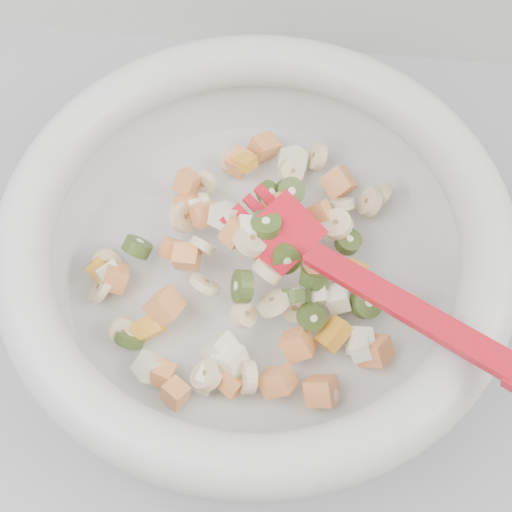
# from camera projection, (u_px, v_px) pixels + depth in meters

# --- Properties ---
(counter) EXTENTS (2.00, 0.60, 0.90)m
(counter) POSITION_uv_depth(u_px,v_px,m) (156.00, 404.00, 1.05)
(counter) COLOR gray
(counter) RESTS_ON ground
(mixing_bowl) EXTENTS (0.41, 0.41, 0.14)m
(mixing_bowl) POSITION_uv_depth(u_px,v_px,m) (256.00, 248.00, 0.59)
(mixing_bowl) COLOR silver
(mixing_bowl) RESTS_ON counter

